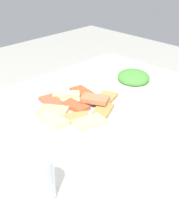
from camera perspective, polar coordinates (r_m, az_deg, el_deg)
dining_table at (r=1.07m, az=1.49°, el=-5.76°), size 1.16×0.93×0.70m
pide_platter at (r=1.11m, az=-2.17°, el=0.66°), size 0.34×0.34×0.04m
salad_plate_rice at (r=1.35m, az=7.77°, el=5.97°), size 0.20×0.20×0.05m
drinking_glass at (r=0.75m, az=-9.05°, el=-11.57°), size 0.07×0.07×0.11m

